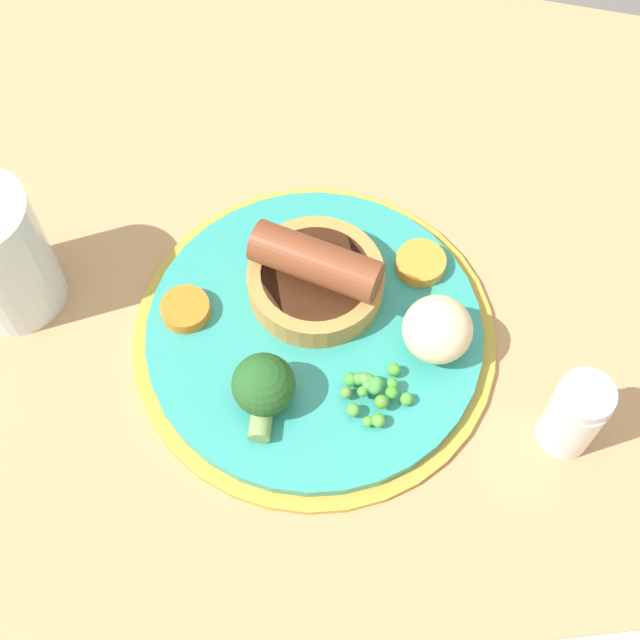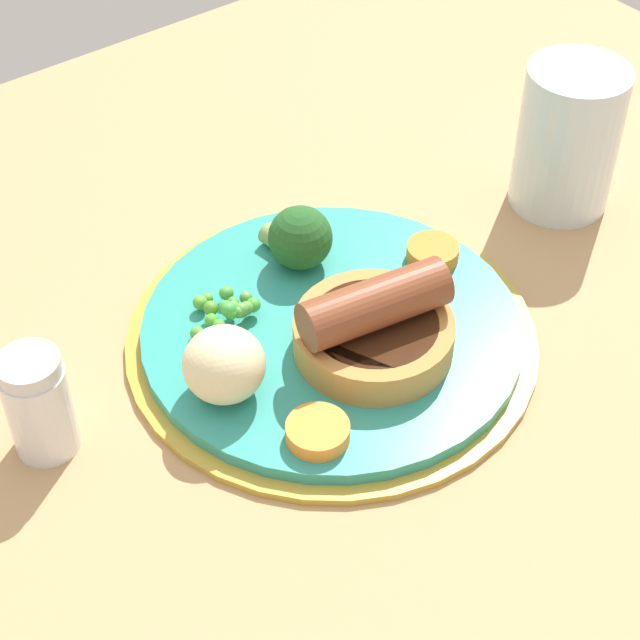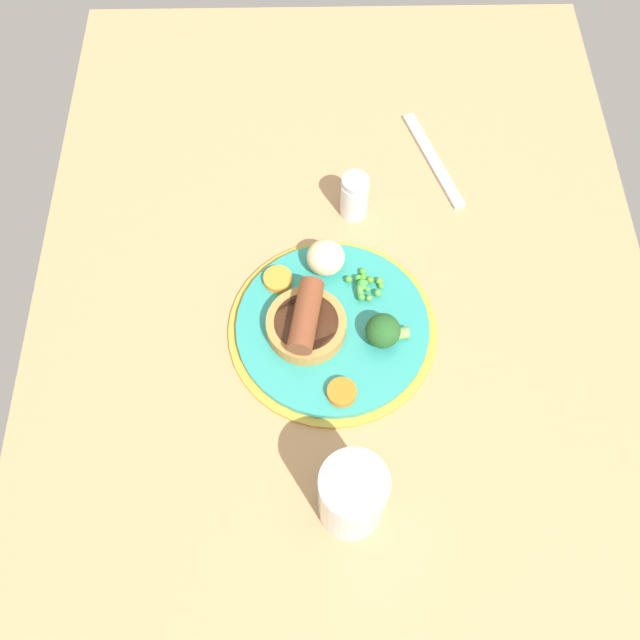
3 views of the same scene
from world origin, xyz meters
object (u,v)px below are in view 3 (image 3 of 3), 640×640
Objects in this scene: carrot_slice_3 at (278,279)px; carrot_slice_5 at (342,392)px; broccoli_floret_near at (384,331)px; drinking_glass at (347,496)px; potato_chunk_1 at (326,257)px; pea_pile at (365,285)px; dinner_plate at (332,328)px; salt_shaker at (354,196)px; fork at (433,159)px; sausage_pudding at (306,323)px.

carrot_slice_5 is at bearing -153.91° from carrot_slice_3.
drinking_glass is (-20.25, 5.16, 1.91)cm from broccoli_floret_near.
carrot_slice_5 is at bearing -175.07° from potato_chunk_1.
broccoli_floret_near is at bearing -35.96° from carrot_slice_5.
potato_chunk_1 is at bearing 55.18° from pea_pile.
carrot_slice_3 is at bearing 15.12° from drinking_glass.
drinking_glass is at bearing -177.62° from dinner_plate.
salt_shaker is (20.28, 2.74, -0.06)cm from broccoli_floret_near.
broccoli_floret_near is 9.06cm from carrot_slice_5.
carrot_slice_5 is at bearing 139.27° from fork.
drinking_glass is (-28.68, -7.75, 3.45)cm from carrot_slice_3.
potato_chunk_1 is 0.45× the size of drinking_glass.
pea_pile is at bearing -39.39° from dinner_plate.
salt_shaker is (27.50, -2.50, 1.46)cm from carrot_slice_5.
pea_pile is at bearing -13.11° from carrot_slice_5.
broccoli_floret_near reaches higher than fork.
potato_chunk_1 is 30.84cm from drinking_glass.
salt_shaker is (13.17, 0.84, 1.04)cm from pea_pile.
salt_shaker reaches higher than sausage_pudding.
dinner_plate is 2.66× the size of sausage_pudding.
potato_chunk_1 is 17.87cm from carrot_slice_5.
dinner_plate is at bearing 5.18° from carrot_slice_5.
dinner_plate is 7.46× the size of carrot_slice_5.
sausage_pudding is at bearing -153.10° from carrot_slice_3.
carrot_slice_5 reaches higher than dinner_plate.
salt_shaker is (-8.87, 11.76, 3.11)cm from fork.
sausage_pudding is 9.60cm from carrot_slice_5.
drinking_glass is (-13.03, -0.09, 3.43)cm from carrot_slice_5.
carrot_slice_3 is 29.90cm from drinking_glass.
carrot_slice_5 is 0.33× the size of drinking_glass.
dinner_plate is 4.28cm from sausage_pudding.
salt_shaker reaches higher than dinner_plate.
broccoli_floret_near is 15.49cm from carrot_slice_3.
carrot_slice_3 and carrot_slice_5 have the same top height.
sausage_pudding is at bearing 25.41° from carrot_slice_5.
carrot_slice_3 is at bearing 114.06° from fork.
potato_chunk_1 is (10.49, 6.77, 0.20)cm from broccoli_floret_near.
fork is at bearing -23.26° from sausage_pudding.
salt_shaker reaches higher than carrot_slice_3.
pea_pile is 0.90× the size of broccoli_floret_near.
broccoli_floret_near is 0.31× the size of fork.
salt_shaker is at bearing 107.70° from fork.
carrot_slice_5 is 13.47cm from drinking_glass.
broccoli_floret_near is (-2.02, -6.08, 2.90)cm from dinner_plate.
drinking_glass is at bearing 67.67° from broccoli_floret_near.
potato_chunk_1 reaches higher than dinner_plate.
broccoli_floret_near is 20.99cm from drinking_glass.
carrot_slice_5 is (-15.65, -7.66, 0.02)cm from carrot_slice_3.
potato_chunk_1 is 0.70× the size of salt_shaker.
sausage_pudding reaches higher than dinner_plate.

